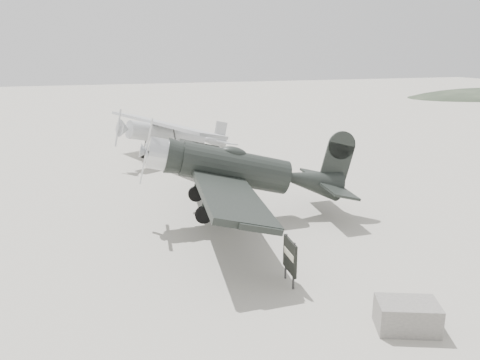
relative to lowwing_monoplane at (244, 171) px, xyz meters
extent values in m
plane|color=#A49C91|center=(-1.19, -3.49, -1.97)|extent=(160.00, 160.00, 0.00)
cylinder|color=black|center=(-0.38, 0.04, 0.07)|extent=(4.31, 1.76, 1.33)
cone|color=black|center=(2.75, -0.29, 0.12)|extent=(2.59, 1.49, 1.24)
cylinder|color=#BCBEC1|center=(-3.26, 0.34, 0.07)|extent=(0.97, 1.26, 1.18)
cone|color=#BCBEC1|center=(-3.83, 0.40, 0.07)|extent=(0.39, 0.56, 0.53)
cube|color=#BCBEC1|center=(-3.77, 0.39, 0.07)|extent=(0.07, 0.18, 2.48)
ellipsoid|color=black|center=(-0.57, 0.06, 0.66)|extent=(1.11, 0.75, 0.44)
cube|color=black|center=(-1.04, 0.11, -0.26)|extent=(3.18, 11.57, 0.21)
cube|color=black|center=(3.51, -0.37, 0.16)|extent=(1.46, 4.09, 0.10)
cube|color=black|center=(3.65, -0.38, 0.97)|extent=(1.15, 0.21, 1.71)
cylinder|color=black|center=(-1.55, -1.13, -1.57)|extent=(0.66, 0.22, 0.65)
cylinder|color=black|center=(-1.28, 1.43, -1.57)|extent=(0.66, 0.22, 0.65)
cylinder|color=#333333|center=(-1.55, -1.13, -0.93)|extent=(0.12, 0.12, 1.33)
cylinder|color=#333333|center=(-1.28, 1.43, -0.93)|extent=(0.12, 0.12, 1.33)
cylinder|color=black|center=(3.74, -0.39, -0.29)|extent=(0.22, 0.10, 0.21)
cylinder|color=gray|center=(-1.38, 10.44, -0.29)|extent=(4.90, 2.69, 1.03)
cone|color=gray|center=(1.66, 11.61, -0.29)|extent=(1.90, 1.47, 0.93)
cone|color=gray|center=(-3.91, 9.47, -0.29)|extent=(0.87, 1.11, 0.97)
cube|color=gray|center=(-4.26, 9.34, -0.29)|extent=(0.09, 0.14, 2.05)
cube|color=gray|center=(-1.73, 10.30, 0.29)|extent=(5.33, 10.21, 0.17)
cube|color=gray|center=(2.10, 11.77, -0.25)|extent=(1.92, 3.26, 0.07)
cube|color=gray|center=(2.19, 11.81, 0.36)|extent=(0.81, 0.37, 1.21)
cylinder|color=black|center=(-1.71, 9.21, -1.71)|extent=(0.53, 0.31, 0.52)
cylinder|color=black|center=(-2.45, 11.13, -1.71)|extent=(0.53, 0.31, 0.52)
cylinder|color=#333333|center=(-1.71, 9.21, -1.18)|extent=(0.11, 0.11, 1.12)
cylinder|color=#333333|center=(-2.45, 11.13, -1.18)|extent=(0.11, 0.11, 1.12)
cylinder|color=black|center=(2.27, 11.84, -0.57)|extent=(0.18, 0.12, 0.17)
cube|color=#66625E|center=(1.36, -8.42, -1.61)|extent=(1.66, 1.35, 0.71)
cylinder|color=#333333|center=(-0.44, -5.81, -1.27)|extent=(0.07, 0.07, 1.40)
cylinder|color=#333333|center=(-0.41, -5.16, -1.27)|extent=(0.07, 0.07, 1.40)
cube|color=black|center=(-0.42, -5.49, -1.11)|extent=(0.12, 0.97, 0.97)
cube|color=beige|center=(-0.46, -5.48, -1.06)|extent=(0.05, 0.75, 0.19)
camera|label=1|loc=(-5.42, -16.64, 4.54)|focal=35.00mm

